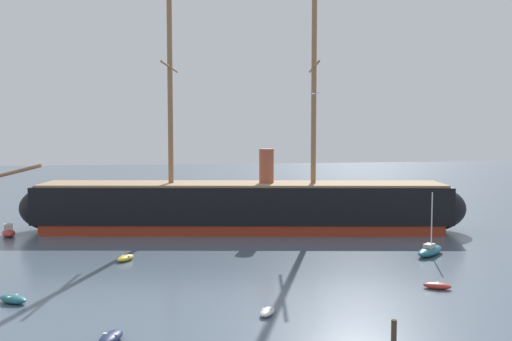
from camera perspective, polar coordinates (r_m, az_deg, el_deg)
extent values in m
cube|color=maroon|center=(79.19, -1.38, -5.53)|extent=(53.91, 16.77, 1.39)
cube|color=black|center=(78.72, -1.39, -3.25)|extent=(56.16, 17.46, 4.96)
ellipsoid|color=black|center=(83.61, -19.21, -3.52)|extent=(11.11, 9.06, 6.35)
ellipsoid|color=black|center=(82.08, 16.78, -3.61)|extent=(11.11, 9.06, 6.35)
cube|color=#9E7F5B|center=(78.42, -1.39, -1.34)|extent=(54.95, 16.62, 0.30)
cylinder|color=#936642|center=(79.11, -8.53, 7.90)|extent=(0.69, 0.69, 25.79)
cylinder|color=#936642|center=(79.37, -8.56, 10.13)|extent=(2.49, 13.19, 0.28)
cylinder|color=#936642|center=(78.50, 5.77, 7.96)|extent=(0.69, 0.69, 25.79)
cylinder|color=#936642|center=(78.76, 5.79, 10.20)|extent=(2.49, 13.19, 0.28)
cylinder|color=#936642|center=(85.43, -23.23, -0.25)|extent=(8.74, 1.95, 2.64)
cylinder|color=#9E4C33|center=(78.19, 1.05, 0.35)|extent=(1.98, 1.98, 4.96)
ellipsoid|color=#1E284C|center=(40.55, -14.25, -15.82)|extent=(2.10, 3.02, 0.65)
cube|color=beige|center=(40.47, -14.25, -15.49)|extent=(1.05, 0.60, 0.10)
ellipsoid|color=silver|center=(44.74, 1.13, -13.85)|extent=(1.83, 2.34, 0.51)
cube|color=beige|center=(44.68, 1.13, -13.62)|extent=(0.80, 0.54, 0.08)
ellipsoid|color=#236670|center=(51.45, -22.97, -11.68)|extent=(2.95, 2.63, 0.66)
cube|color=beige|center=(51.39, -22.98, -11.41)|extent=(0.82, 0.98, 0.10)
ellipsoid|color=#B22D28|center=(53.89, 17.55, -10.86)|extent=(2.60, 2.05, 0.57)
cube|color=#B2ADA3|center=(53.84, 17.56, -10.64)|extent=(0.61, 0.88, 0.09)
ellipsoid|color=gold|center=(63.38, -12.84, -8.47)|extent=(2.29, 2.79, 0.61)
cube|color=#B2ADA3|center=(63.33, -12.84, -8.27)|extent=(0.94, 0.69, 0.09)
ellipsoid|color=#236670|center=(67.12, 16.90, -7.65)|extent=(5.11, 4.79, 1.03)
cube|color=#B2ADA3|center=(66.76, 16.83, -7.21)|extent=(1.60, 1.56, 0.54)
cylinder|color=silver|center=(66.76, 17.06, -4.75)|extent=(0.13, 0.13, 6.21)
ellipsoid|color=#B22D28|center=(82.05, -23.36, -5.71)|extent=(2.68, 4.11, 0.89)
cube|color=#B2ADA3|center=(82.19, -23.39, -5.19)|extent=(1.34, 1.42, 0.89)
ellipsoid|color=#1E284C|center=(84.77, 17.90, -5.40)|extent=(1.85, 2.14, 0.47)
cube|color=#4C4C51|center=(84.74, 17.90, -5.28)|extent=(0.71, 0.57, 0.07)
ellipsoid|color=#B22D28|center=(87.46, -1.83, -4.82)|extent=(3.10, 1.65, 0.70)
cube|color=#4C4C51|center=(87.42, -1.83, -4.65)|extent=(0.40, 1.12, 0.11)
cylinder|color=#423323|center=(38.02, 13.53, -15.87)|extent=(0.34, 0.34, 2.30)
ellipsoid|color=silver|center=(42.26, 5.70, 7.59)|extent=(0.32, 0.29, 0.11)
sphere|color=silver|center=(42.42, 5.86, 7.59)|extent=(0.09, 0.09, 0.09)
cube|color=#ADA89E|center=(42.43, 5.37, 7.61)|extent=(0.40, 0.44, 0.11)
cube|color=#ADA89E|center=(42.09, 6.04, 7.63)|extent=(0.40, 0.44, 0.11)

